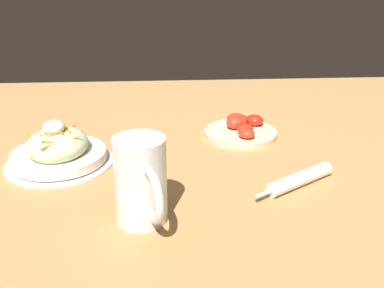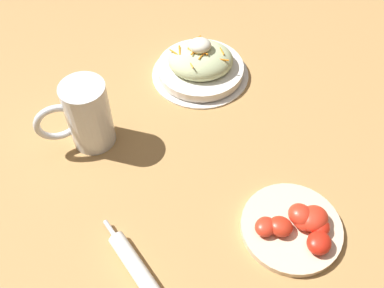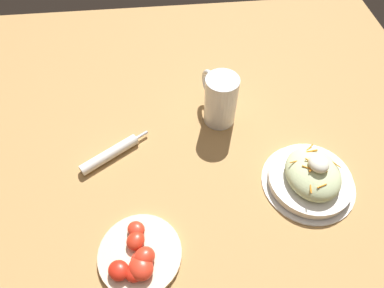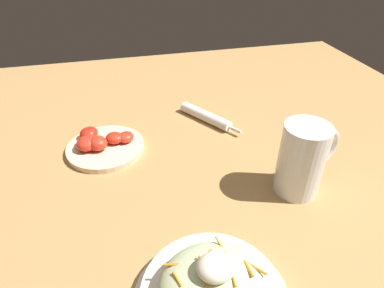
# 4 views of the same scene
# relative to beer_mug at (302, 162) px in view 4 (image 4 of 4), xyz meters

# --- Properties ---
(ground_plane) EXTENTS (1.43, 1.43, 0.00)m
(ground_plane) POSITION_rel_beer_mug_xyz_m (0.15, -0.09, -0.06)
(ground_plane) COLOR #B2844C
(beer_mug) EXTENTS (0.14, 0.08, 0.14)m
(beer_mug) POSITION_rel_beer_mug_xyz_m (0.00, 0.00, 0.00)
(beer_mug) COLOR white
(beer_mug) RESTS_ON ground_plane
(napkin_roll) EXTENTS (0.12, 0.17, 0.03)m
(napkin_roll) POSITION_rel_beer_mug_xyz_m (0.10, -0.29, -0.05)
(napkin_roll) COLOR white
(napkin_roll) RESTS_ON ground_plane
(tomato_plate) EXTENTS (0.17, 0.17, 0.04)m
(tomato_plate) POSITION_rel_beer_mug_xyz_m (0.36, -0.22, -0.05)
(tomato_plate) COLOR beige
(tomato_plate) RESTS_ON ground_plane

